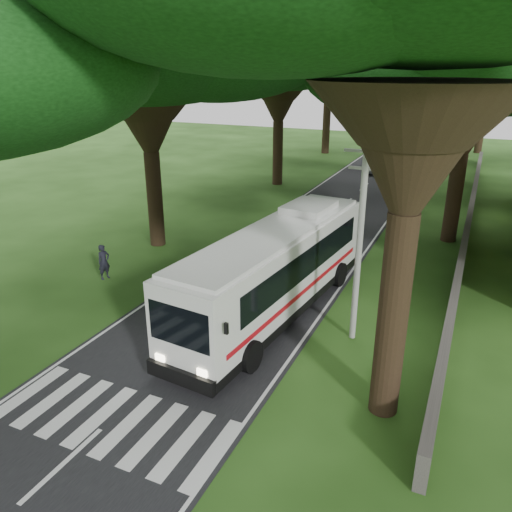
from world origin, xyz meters
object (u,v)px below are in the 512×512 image
pole_mid (426,155)px  pedestrian (104,262)px  coach_bus (276,269)px  distant_car_c (425,142)px  pole_near (360,239)px  distant_car_a (372,164)px  distant_car_b (379,144)px  pole_far (449,125)px

pole_mid → pedestrian: bearing=-123.6°
coach_bus → distant_car_c: 50.78m
pole_near → coach_bus: 4.25m
coach_bus → distant_car_a: 32.28m
pole_mid → pedestrian: (-12.93, -19.44, -3.27)m
distant_car_c → coach_bus: bearing=71.6°
coach_bus → distant_car_b: 46.82m
pole_far → pedestrian: bearing=-108.1°
coach_bus → distant_car_c: size_ratio=2.90×
coach_bus → distant_car_b: bearing=101.9°
pole_far → distant_car_a: pole_far is taller
pole_mid → distant_car_a: bearing=116.1°
pole_near → pole_far: same height
distant_car_a → distant_car_c: bearing=-116.3°
pole_mid → pole_far: (0.00, 20.00, 0.00)m
coach_bus → pedestrian: 9.38m
pole_near → pole_mid: (0.00, 20.00, 0.00)m
distant_car_c → pedestrian: bearing=61.3°
distant_car_a → pedestrian: pedestrian is taller
pole_mid → distant_car_b: (-8.50, 27.25, -3.52)m
pole_near → pole_mid: same height
pole_far → distant_car_c: size_ratio=1.74×
coach_bus → distant_car_c: (0.19, 50.76, -1.38)m
distant_car_a → pedestrian: (-6.63, -32.30, 0.14)m
distant_car_b → coach_bus: bearing=-88.7°
pole_far → distant_car_a: bearing=-131.4°
pedestrian → pole_mid: bearing=-18.5°
pole_mid → distant_car_c: size_ratio=1.74×
distant_car_a → pedestrian: bearing=60.9°
coach_bus → pedestrian: bearing=-173.2°
distant_car_a → pole_far: bearing=-148.9°
coach_bus → distant_car_b: (-4.88, 46.54, -1.42)m
distant_car_b → distant_car_c: 6.60m
coach_bus → pedestrian: (-9.31, -0.15, -1.17)m
pedestrian → distant_car_a: bearing=3.5°
pole_near → distant_car_b: (-8.50, 47.25, -3.52)m
distant_car_c → pedestrian: 51.79m
distant_car_b → distant_car_c: size_ratio=0.83×
coach_bus → distant_car_a: coach_bus is taller
distant_car_a → pole_near: bearing=83.3°
pole_near → coach_bus: size_ratio=0.60×
pole_near → coach_bus: (-3.62, 0.71, -2.10)m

